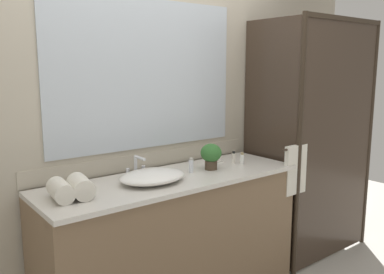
{
  "coord_description": "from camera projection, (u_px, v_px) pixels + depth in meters",
  "views": [
    {
      "loc": [
        -1.5,
        -2.12,
        1.62
      ],
      "look_at": [
        0.15,
        0.0,
        1.15
      ],
      "focal_mm": 38.03,
      "sensor_mm": 36.0,
      "label": 1
    }
  ],
  "objects": [
    {
      "name": "amenity_bottle_body_wash",
      "position": [
        191.0,
        166.0,
        2.78
      ],
      "size": [
        0.03,
        0.03,
        0.1
      ],
      "color": "silver",
      "rests_on": "vanity_cabinet"
    },
    {
      "name": "soap_dish",
      "position": [
        215.0,
        160.0,
        3.08
      ],
      "size": [
        0.1,
        0.07,
        0.04
      ],
      "color": "silver",
      "rests_on": "vanity_cabinet"
    },
    {
      "name": "wall_back_with_mirror",
      "position": [
        145.0,
        111.0,
        2.87
      ],
      "size": [
        4.4,
        0.06,
        2.6
      ],
      "color": "#B2A893",
      "rests_on": "ground_plane"
    },
    {
      "name": "faucet",
      "position": [
        136.0,
        169.0,
        2.69
      ],
      "size": [
        0.17,
        0.14,
        0.14
      ],
      "color": "silver",
      "rests_on": "vanity_cabinet"
    },
    {
      "name": "amenity_bottle_conditioner",
      "position": [
        234.0,
        158.0,
        3.03
      ],
      "size": [
        0.03,
        0.03,
        0.09
      ],
      "color": "silver",
      "rests_on": "vanity_cabinet"
    },
    {
      "name": "rolled_towel_middle",
      "position": [
        81.0,
        187.0,
        2.25
      ],
      "size": [
        0.15,
        0.23,
        0.12
      ],
      "primitive_type": "cylinder",
      "rotation": [
        1.57,
        0.0,
        -0.17
      ],
      "color": "silver",
      "rests_on": "vanity_cabinet"
    },
    {
      "name": "rolled_towel_near_edge",
      "position": [
        61.0,
        191.0,
        2.2
      ],
      "size": [
        0.13,
        0.22,
        0.11
      ],
      "primitive_type": "cylinder",
      "rotation": [
        1.57,
        0.0,
        -0.11
      ],
      "color": "silver",
      "rests_on": "vanity_cabinet"
    },
    {
      "name": "vanity_cabinet",
      "position": [
        174.0,
        240.0,
        2.76
      ],
      "size": [
        1.8,
        0.58,
        0.9
      ],
      "color": "brown",
      "rests_on": "ground_plane"
    },
    {
      "name": "potted_plant",
      "position": [
        211.0,
        155.0,
        2.85
      ],
      "size": [
        0.15,
        0.15,
        0.18
      ],
      "color": "#473828",
      "rests_on": "vanity_cabinet"
    },
    {
      "name": "amenity_bottle_lotion",
      "position": [
        242.0,
        159.0,
        3.02
      ],
      "size": [
        0.03,
        0.03,
        0.09
      ],
      "color": "white",
      "rests_on": "vanity_cabinet"
    },
    {
      "name": "shower_enclosure",
      "position": [
        316.0,
        142.0,
        3.28
      ],
      "size": [
        1.2,
        0.59,
        2.0
      ],
      "color": "#2D2319",
      "rests_on": "ground_plane"
    },
    {
      "name": "sink_basin",
      "position": [
        152.0,
        176.0,
        2.54
      ],
      "size": [
        0.43,
        0.33,
        0.08
      ],
      "primitive_type": "ellipsoid",
      "color": "white",
      "rests_on": "vanity_cabinet"
    }
  ]
}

